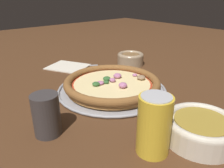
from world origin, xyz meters
TOP-DOWN VIEW (x-y plane):
  - ground_plane at (0.00, 0.00)m, footprint 3.00×3.00m
  - pizza_tray at (0.00, 0.00)m, footprint 0.35×0.35m
  - pizza at (0.00, 0.00)m, footprint 0.31×0.31m
  - bowl_near at (0.32, -0.02)m, footprint 0.16×0.16m
  - bowl_far at (-0.16, 0.24)m, footprint 0.11×0.11m
  - drinking_cup at (0.08, -0.26)m, footprint 0.06×0.06m
  - napkin at (-0.30, 0.01)m, footprint 0.20×0.19m
  - fork at (-0.29, 0.04)m, footprint 0.10×0.16m
  - beverage_can at (0.27, -0.13)m, footprint 0.07×0.07m

SIDE VIEW (x-z plane):
  - ground_plane at x=0.00m, z-range 0.00..0.00m
  - fork at x=-0.29m, z-range 0.00..0.00m
  - napkin at x=-0.30m, z-range 0.00..0.01m
  - pizza_tray at x=0.00m, z-range 0.00..0.01m
  - pizza at x=0.00m, z-range 0.01..0.04m
  - bowl_far at x=-0.16m, z-range 0.00..0.05m
  - bowl_near at x=0.32m, z-range 0.00..0.06m
  - drinking_cup at x=0.08m, z-range 0.00..0.10m
  - beverage_can at x=0.27m, z-range 0.00..0.12m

